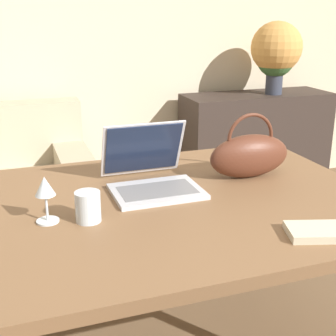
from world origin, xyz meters
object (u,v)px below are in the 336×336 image
object	(u,v)px
handbag	(249,155)
flower_vase	(276,52)
drinking_glass	(88,207)
wine_glass	(45,190)
laptop	(150,171)

from	to	relation	value
handbag	flower_vase	world-z (taller)	flower_vase
handbag	drinking_glass	bearing A→B (deg)	-163.28
drinking_glass	wine_glass	distance (m)	0.14
wine_glass	handbag	world-z (taller)	handbag
handbag	flower_vase	distance (m)	1.79
laptop	flower_vase	distance (m)	2.03
drinking_glass	flower_vase	xyz separation A→B (m)	(1.69, 1.67, 0.30)
drinking_glass	wine_glass	size ratio (longest dim) A/B	0.65
laptop	drinking_glass	size ratio (longest dim) A/B	3.51
wine_glass	flower_vase	bearing A→B (deg)	42.04
flower_vase	handbag	bearing A→B (deg)	-124.48
drinking_glass	wine_glass	xyz separation A→B (m)	(-0.12, 0.04, 0.06)
wine_glass	flower_vase	xyz separation A→B (m)	(1.81, 1.63, 0.24)
wine_glass	handbag	bearing A→B (deg)	11.80
flower_vase	drinking_glass	bearing A→B (deg)	-135.31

